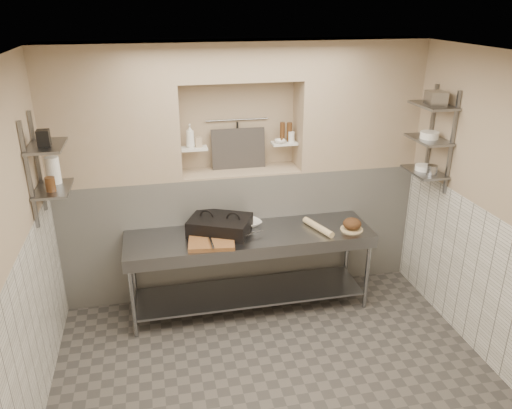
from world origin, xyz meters
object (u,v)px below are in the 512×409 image
object	(u,v)px
bread_loaf	(352,224)
jug_left	(53,170)
prep_table	(250,256)
bowl_alcove	(280,141)
rolling_pin	(318,227)
panini_press	(220,225)
cutting_board	(212,243)
mixing_bowl	(250,223)
bottle_soap	(190,136)

from	to	relation	value
bread_loaf	jug_left	world-z (taller)	jug_left
prep_table	bowl_alcove	size ratio (longest dim) A/B	21.14
rolling_pin	jug_left	distance (m)	2.68
panini_press	cutting_board	size ratio (longest dim) A/B	1.63
panini_press	mixing_bowl	bearing A→B (deg)	41.52
panini_press	bread_loaf	distance (m)	1.40
bottle_soap	panini_press	bearing A→B (deg)	-63.82
panini_press	bowl_alcove	world-z (taller)	bowl_alcove
bread_loaf	bowl_alcove	distance (m)	1.19
jug_left	bowl_alcove	bearing A→B (deg)	13.53
prep_table	jug_left	size ratio (longest dim) A/B	10.38
bowl_alcove	jug_left	bearing A→B (deg)	-166.47
jug_left	bottle_soap	bearing A→B (deg)	24.14
bread_loaf	bottle_soap	size ratio (longest dim) A/B	0.78
mixing_bowl	prep_table	bearing A→B (deg)	-102.77
mixing_bowl	bowl_alcove	world-z (taller)	bowl_alcove
panini_press	jug_left	distance (m)	1.71
cutting_board	jug_left	world-z (taller)	jug_left
prep_table	rolling_pin	world-z (taller)	rolling_pin
mixing_bowl	panini_press	bearing A→B (deg)	-163.34
cutting_board	bottle_soap	world-z (taller)	bottle_soap
cutting_board	bottle_soap	distance (m)	1.18
prep_table	bowl_alcove	distance (m)	1.30
rolling_pin	prep_table	bearing A→B (deg)	175.33
prep_table	mixing_bowl	bearing A→B (deg)	77.23
rolling_pin	bowl_alcove	xyz separation A→B (m)	(-0.28, 0.60, 0.80)
mixing_bowl	jug_left	distance (m)	2.06
cutting_board	bread_loaf	distance (m)	1.51
prep_table	rolling_pin	xyz separation A→B (m)	(0.73, -0.06, 0.29)
prep_table	rolling_pin	bearing A→B (deg)	-4.67
cutting_board	bowl_alcove	bearing A→B (deg)	38.61
prep_table	cutting_board	distance (m)	0.53
prep_table	bowl_alcove	world-z (taller)	bowl_alcove
bottle_soap	jug_left	distance (m)	1.43
mixing_bowl	bottle_soap	distance (m)	1.14
mixing_bowl	bread_loaf	distance (m)	1.09
cutting_board	rolling_pin	distance (m)	1.16
mixing_bowl	bread_loaf	xyz separation A→B (m)	(1.04, -0.34, 0.04)
cutting_board	rolling_pin	bearing A→B (deg)	5.07
panini_press	bowl_alcove	bearing A→B (deg)	54.71
prep_table	bread_loaf	xyz separation A→B (m)	(1.08, -0.13, 0.33)
rolling_pin	bowl_alcove	world-z (taller)	bowl_alcove
prep_table	mixing_bowl	size ratio (longest dim) A/B	11.37
panini_press	bread_loaf	bearing A→B (deg)	15.27
prep_table	cutting_board	size ratio (longest dim) A/B	5.69
bread_loaf	bowl_alcove	world-z (taller)	bowl_alcove
bread_loaf	panini_press	bearing A→B (deg)	170.41
mixing_bowl	bottle_soap	xyz separation A→B (m)	(-0.57, 0.36, 0.91)
jug_left	mixing_bowl	bearing A→B (deg)	6.76
panini_press	jug_left	bearing A→B (deg)	-150.69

